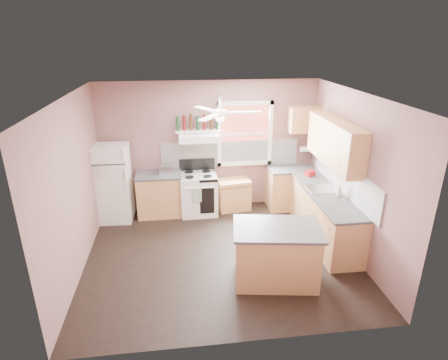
{
  "coord_description": "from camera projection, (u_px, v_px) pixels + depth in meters",
  "views": [
    {
      "loc": [
        -0.65,
        -5.51,
        3.55
      ],
      "look_at": [
        0.1,
        0.3,
        1.25
      ],
      "focal_mm": 30.0,
      "sensor_mm": 36.0,
      "label": 1
    }
  ],
  "objects": [
    {
      "name": "backsplash_back",
      "position": [
        230.0,
        154.0,
        7.91
      ],
      "size": [
        2.9,
        0.03,
        0.55
      ],
      "primitive_type": "cube",
      "color": "white",
      "rests_on": "wall_back"
    },
    {
      "name": "cart",
      "position": [
        234.0,
        194.0,
        8.01
      ],
      "size": [
        0.72,
        0.52,
        0.67
      ],
      "primitive_type": "cube",
      "rotation": [
        0.0,
        0.0,
        0.13
      ],
      "color": "#B27F4A",
      "rests_on": "floor"
    },
    {
      "name": "upper_cabinet_right",
      "position": [
        335.0,
        142.0,
        6.51
      ],
      "size": [
        0.33,
        1.8,
        0.76
      ],
      "primitive_type": "cube",
      "color": "#B27F4A",
      "rests_on": "wall_right"
    },
    {
      "name": "bottle_shelf",
      "position": [
        198.0,
        131.0,
        7.53
      ],
      "size": [
        0.9,
        0.26,
        0.03
      ],
      "primitive_type": "cube",
      "color": "white",
      "rests_on": "range_hood"
    },
    {
      "name": "wall_left",
      "position": [
        72.0,
        188.0,
        5.69
      ],
      "size": [
        0.05,
        4.0,
        2.7
      ],
      "primitive_type": "cube",
      "color": "#785350",
      "rests_on": "ground"
    },
    {
      "name": "island_top",
      "position": [
        278.0,
        229.0,
        5.47
      ],
      "size": [
        1.4,
        1.03,
        0.04
      ],
      "primitive_type": "cube",
      "rotation": [
        0.0,
        0.0,
        -0.15
      ],
      "color": "#3F3F41",
      "rests_on": "island"
    },
    {
      "name": "backsplash_right",
      "position": [
        344.0,
        178.0,
        6.57
      ],
      "size": [
        0.03,
        2.6,
        0.55
      ],
      "primitive_type": "cube",
      "color": "white",
      "rests_on": "wall_right"
    },
    {
      "name": "paper_towel",
      "position": [
        306.0,
        149.0,
        7.96
      ],
      "size": [
        0.26,
        0.12,
        0.12
      ],
      "primitive_type": "cylinder",
      "rotation": [
        0.0,
        1.57,
        0.0
      ],
      "color": "white",
      "rests_on": "wall_back"
    },
    {
      "name": "wine_bottles",
      "position": [
        198.0,
        123.0,
        7.47
      ],
      "size": [
        0.86,
        0.06,
        0.31
      ],
      "color": "#143819",
      "rests_on": "bottle_shelf"
    },
    {
      "name": "counter_left",
      "position": [
        159.0,
        175.0,
        7.58
      ],
      "size": [
        0.92,
        0.62,
        0.04
      ],
      "primitive_type": "cube",
      "color": "#3F3F41",
      "rests_on": "base_cabinet_left"
    },
    {
      "name": "window_frame",
      "position": [
        245.0,
        134.0,
        7.77
      ],
      "size": [
        1.16,
        0.07,
        1.36
      ],
      "primitive_type": "cube",
      "color": "white",
      "rests_on": "wall_back"
    },
    {
      "name": "wall_right",
      "position": [
        355.0,
        175.0,
        6.23
      ],
      "size": [
        0.05,
        4.0,
        2.7
      ],
      "primitive_type": "cube",
      "color": "#785350",
      "rests_on": "ground"
    },
    {
      "name": "counter_corner",
      "position": [
        293.0,
        169.0,
        7.91
      ],
      "size": [
        1.02,
        0.62,
        0.04
      ],
      "primitive_type": "cube",
      "color": "#3F3F41",
      "rests_on": "base_cabinet_corner"
    },
    {
      "name": "soap_bottle",
      "position": [
        339.0,
        190.0,
        6.49
      ],
      "size": [
        0.12,
        0.12,
        0.23
      ],
      "primitive_type": "imported",
      "rotation": [
        0.0,
        0.0,
        5.29
      ],
      "color": "silver",
      "rests_on": "counter_right"
    },
    {
      "name": "ceiling_fan_hub",
      "position": [
        220.0,
        113.0,
        5.56
      ],
      "size": [
        0.2,
        0.2,
        0.08
      ],
      "primitive_type": "cylinder",
      "color": "white",
      "rests_on": "ceiling"
    },
    {
      "name": "toaster",
      "position": [
        166.0,
        170.0,
        7.53
      ],
      "size": [
        0.29,
        0.17,
        0.18
      ],
      "primitive_type": "cube",
      "rotation": [
        0.0,
        0.0,
        0.05
      ],
      "color": "silver",
      "rests_on": "counter_left"
    },
    {
      "name": "counter_right",
      "position": [
        327.0,
        195.0,
        6.64
      ],
      "size": [
        0.62,
        2.22,
        0.04
      ],
      "primitive_type": "cube",
      "color": "#3F3F41",
      "rests_on": "base_cabinet_right"
    },
    {
      "name": "stove",
      "position": [
        199.0,
        194.0,
        7.8
      ],
      "size": [
        0.75,
        0.65,
        0.86
      ],
      "primitive_type": "cube",
      "rotation": [
        0.0,
        0.0,
        0.02
      ],
      "color": "white",
      "rests_on": "floor"
    },
    {
      "name": "floor",
      "position": [
        220.0,
        254.0,
        6.46
      ],
      "size": [
        4.5,
        4.5,
        0.0
      ],
      "primitive_type": "plane",
      "color": "black",
      "rests_on": "ground"
    },
    {
      "name": "wall_back",
      "position": [
        209.0,
        146.0,
        7.83
      ],
      "size": [
        4.5,
        0.05,
        2.7
      ],
      "primitive_type": "cube",
      "color": "#785350",
      "rests_on": "ground"
    },
    {
      "name": "base_cabinet_right",
      "position": [
        325.0,
        217.0,
        6.81
      ],
      "size": [
        0.6,
        2.2,
        0.86
      ],
      "primitive_type": "cube",
      "color": "#B27F4A",
      "rests_on": "floor"
    },
    {
      "name": "faucet",
      "position": [
        331.0,
        185.0,
        6.81
      ],
      "size": [
        0.03,
        0.03,
        0.14
      ],
      "primitive_type": "cylinder",
      "color": "silver",
      "rests_on": "sink"
    },
    {
      "name": "red_caddy",
      "position": [
        310.0,
        173.0,
        7.45
      ],
      "size": [
        0.21,
        0.18,
        0.1
      ],
      "primitive_type": "cube",
      "rotation": [
        0.0,
        0.0,
        0.43
      ],
      "color": "#A30E13",
      "rests_on": "counter_right"
    },
    {
      "name": "ceiling",
      "position": [
        220.0,
        96.0,
        5.47
      ],
      "size": [
        4.5,
        4.5,
        0.0
      ],
      "primitive_type": "plane",
      "color": "white",
      "rests_on": "ground"
    },
    {
      "name": "base_cabinet_corner",
      "position": [
        291.0,
        188.0,
        8.08
      ],
      "size": [
        1.0,
        0.6,
        0.86
      ],
      "primitive_type": "cube",
      "color": "#B27F4A",
      "rests_on": "floor"
    },
    {
      "name": "range_hood",
      "position": [
        198.0,
        137.0,
        7.45
      ],
      "size": [
        0.78,
        0.5,
        0.14
      ],
      "primitive_type": "cube",
      "color": "white",
      "rests_on": "wall_back"
    },
    {
      "name": "base_cabinet_left",
      "position": [
        160.0,
        195.0,
        7.74
      ],
      "size": [
        0.9,
        0.6,
        0.86
      ],
      "primitive_type": "cube",
      "color": "#B27F4A",
      "rests_on": "floor"
    },
    {
      "name": "window_view",
      "position": [
        245.0,
        134.0,
        7.79
      ],
      "size": [
        1.0,
        0.02,
        1.2
      ],
      "primitive_type": "cube",
      "color": "brown",
      "rests_on": "wall_back"
    },
    {
      "name": "upper_cabinet_corner",
      "position": [
        304.0,
        119.0,
        7.68
      ],
      "size": [
        0.6,
        0.33,
        0.52
      ],
      "primitive_type": "cube",
      "color": "#B27F4A",
      "rests_on": "wall_back"
    },
    {
      "name": "refrigerator",
      "position": [
        113.0,
        183.0,
        7.42
      ],
      "size": [
        0.68,
        0.66,
        1.55
      ],
      "primitive_type": "cube",
      "rotation": [
        0.0,
        0.0,
        -0.04
      ],
      "color": "white",
      "rests_on": "floor"
    },
    {
      "name": "sink",
      "position": [
        322.0,
        189.0,
        6.82
      ],
      "size": [
        0.55,
        0.45,
        0.03
      ],
      "primitive_type": "cube",
      "color": "silver",
      "rests_on": "counter_right"
    },
    {
      "name": "island",
      "position": [
        276.0,
        255.0,
        5.64
      ],
      "size": [
        1.32,
        0.95,
        0.86
      ],
      "primitive_type": "cube",
      "rotation": [
        0.0,
        0.0,
        -0.15
      ],
      "color": "#B27F4A",
      "rests_on": "floor"
    }
  ]
}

